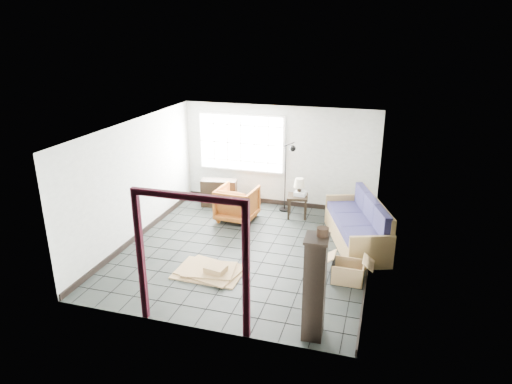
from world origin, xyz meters
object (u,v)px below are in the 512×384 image
(armchair, at_px, (237,202))
(side_table, at_px, (298,199))
(futon_sofa, at_px, (360,227))
(tall_shelf, at_px, (315,287))

(armchair, distance_m, side_table, 1.48)
(futon_sofa, height_order, armchair, futon_sofa)
(futon_sofa, distance_m, side_table, 1.91)
(side_table, bearing_deg, futon_sofa, -34.59)
(futon_sofa, relative_size, tall_shelf, 1.53)
(armchair, distance_m, tall_shelf, 4.64)
(armchair, relative_size, side_table, 1.59)
(futon_sofa, distance_m, tall_shelf, 3.44)
(futon_sofa, distance_m, armchair, 2.97)
(armchair, bearing_deg, side_table, -152.32)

